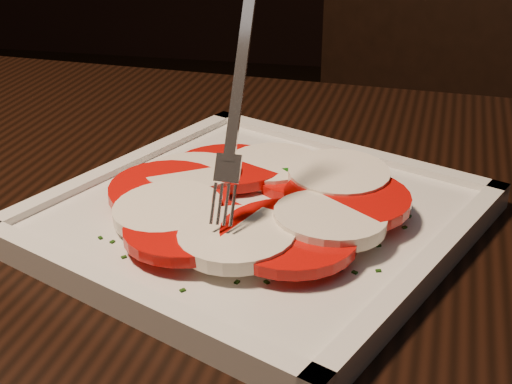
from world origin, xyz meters
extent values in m
cube|color=black|center=(-0.09, -0.02, 0.73)|extent=(1.25, 0.88, 0.04)
cube|color=black|center=(0.00, 0.76, 0.45)|extent=(0.55, 0.55, 0.04)
cube|color=black|center=(0.07, 0.93, 0.70)|extent=(0.40, 0.20, 0.46)
cylinder|color=black|center=(-0.24, 0.66, 0.21)|extent=(0.04, 0.04, 0.41)
cylinder|color=black|center=(0.09, 0.52, 0.21)|extent=(0.04, 0.04, 0.41)
cylinder|color=black|center=(-0.10, 0.99, 0.21)|extent=(0.04, 0.04, 0.41)
cylinder|color=black|center=(0.23, 0.85, 0.21)|extent=(0.04, 0.04, 0.41)
cube|color=white|center=(-0.07, 0.01, 0.76)|extent=(0.38, 0.38, 0.01)
cylinder|color=#D40505|center=(-0.04, 0.07, 0.77)|extent=(0.09, 0.09, 0.01)
cylinder|color=white|center=(-0.07, 0.08, 0.77)|extent=(0.08, 0.08, 0.01)
cylinder|color=#D40505|center=(-0.11, 0.07, 0.77)|extent=(0.09, 0.09, 0.01)
cylinder|color=white|center=(-0.13, 0.04, 0.77)|extent=(0.08, 0.08, 0.01)
cylinder|color=#D40505|center=(-0.14, 0.01, 0.77)|extent=(0.09, 0.09, 0.02)
cylinder|color=white|center=(-0.13, -0.03, 0.78)|extent=(0.08, 0.08, 0.02)
cylinder|color=#D40505|center=(-0.11, -0.05, 0.78)|extent=(0.09, 0.09, 0.02)
cylinder|color=white|center=(-0.07, -0.06, 0.78)|extent=(0.08, 0.08, 0.01)
cylinder|color=#D40505|center=(-0.04, -0.05, 0.78)|extent=(0.09, 0.09, 0.01)
cylinder|color=white|center=(-0.01, -0.03, 0.78)|extent=(0.08, 0.08, 0.02)
cylinder|color=#D40505|center=(0.00, 0.01, 0.78)|extent=(0.09, 0.09, 0.01)
cylinder|color=white|center=(-0.01, 0.04, 0.78)|extent=(0.08, 0.08, 0.01)
cube|color=#11560E|center=(-0.02, 0.03, 0.78)|extent=(0.04, 0.02, 0.00)
cube|color=#11560E|center=(-0.03, -0.05, 0.78)|extent=(0.04, 0.02, 0.00)
cube|color=#11560E|center=(-0.05, 0.07, 0.78)|extent=(0.03, 0.03, 0.00)
cube|color=#11560E|center=(-0.04, -0.03, 0.78)|extent=(0.04, 0.02, 0.00)
cube|color=#11560E|center=(-0.09, -0.06, 0.78)|extent=(0.03, 0.04, 0.00)
cube|color=#11560E|center=(-0.03, 0.00, 0.78)|extent=(0.01, 0.03, 0.00)
cube|color=#11560E|center=(-0.03, -0.03, 0.78)|extent=(0.02, 0.03, 0.00)
cube|color=#11560E|center=(-0.07, -0.03, 0.78)|extent=(0.04, 0.02, 0.00)
cube|color=#11560E|center=(-0.06, -0.05, 0.78)|extent=(0.03, 0.04, 0.00)
cube|color=#123509|center=(-0.03, 0.10, 0.77)|extent=(0.00, 0.00, 0.00)
cube|color=#123509|center=(-0.17, -0.06, 0.77)|extent=(0.00, 0.00, 0.00)
cube|color=#123509|center=(0.00, 0.06, 0.77)|extent=(0.00, 0.00, 0.00)
cube|color=#123509|center=(-0.17, 0.01, 0.77)|extent=(0.00, 0.00, 0.00)
cube|color=#123509|center=(0.03, 0.00, 0.77)|extent=(0.00, 0.00, 0.00)
cube|color=#123509|center=(-0.13, 0.11, 0.77)|extent=(0.00, 0.00, 0.00)
cube|color=#123509|center=(0.02, -0.01, 0.77)|extent=(0.00, 0.00, 0.00)
cube|color=#123509|center=(-0.05, -0.09, 0.77)|extent=(0.00, 0.00, 0.00)
cube|color=#123509|center=(-0.01, 0.10, 0.77)|extent=(0.00, 0.00, 0.00)
cube|color=#123509|center=(0.04, 0.02, 0.77)|extent=(0.00, 0.00, 0.00)
cube|color=#123509|center=(0.02, -0.03, 0.77)|extent=(0.00, 0.00, 0.00)
cube|color=#123509|center=(-0.01, 0.07, 0.77)|extent=(0.00, 0.00, 0.00)
cube|color=#123509|center=(-0.11, 0.09, 0.77)|extent=(0.00, 0.00, 0.00)
cube|color=#123509|center=(0.02, 0.03, 0.77)|extent=(0.00, 0.00, 0.00)
cube|color=#123509|center=(-0.18, 0.06, 0.77)|extent=(0.00, 0.00, 0.00)
cube|color=#123509|center=(-0.11, 0.13, 0.77)|extent=(0.00, 0.00, 0.00)
cube|color=#123509|center=(-0.10, -0.11, 0.77)|extent=(0.00, 0.00, 0.00)
cube|color=#123509|center=(-0.04, 0.11, 0.77)|extent=(0.00, 0.00, 0.00)
cube|color=#123509|center=(-0.06, 0.11, 0.77)|extent=(0.00, 0.00, 0.00)
cube|color=#123509|center=(0.04, 0.00, 0.77)|extent=(0.00, 0.00, 0.00)
cube|color=#123509|center=(0.03, 0.08, 0.77)|extent=(0.00, 0.00, 0.00)
cube|color=#123509|center=(0.02, -0.06, 0.77)|extent=(0.00, 0.00, 0.00)
cube|color=#123509|center=(0.04, 0.02, 0.77)|extent=(0.00, 0.00, 0.00)
cube|color=#123509|center=(-0.14, 0.08, 0.77)|extent=(0.00, 0.00, 0.00)
cube|color=#123509|center=(-0.16, -0.06, 0.77)|extent=(0.00, 0.00, 0.00)
cube|color=#123509|center=(-0.14, -0.08, 0.77)|extent=(0.00, 0.00, 0.00)
cube|color=#123509|center=(0.04, 0.03, 0.77)|extent=(0.00, 0.00, 0.00)
cube|color=#123509|center=(0.01, -0.07, 0.77)|extent=(0.00, 0.00, 0.00)
cube|color=#123509|center=(-0.06, -0.09, 0.77)|extent=(0.00, 0.00, 0.00)
cube|color=#123509|center=(-0.12, 0.09, 0.77)|extent=(0.00, 0.00, 0.00)
camera|label=1|loc=(0.02, -0.46, 1.01)|focal=50.00mm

